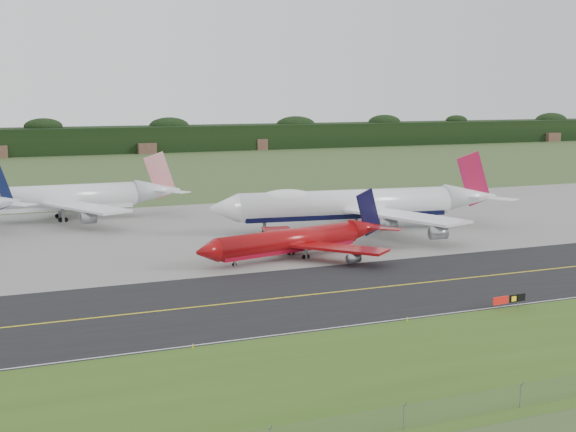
{
  "coord_description": "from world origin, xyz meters",
  "views": [
    {
      "loc": [
        -51.58,
        -102.59,
        27.84
      ],
      "look_at": [
        1.12,
        22.0,
        6.95
      ],
      "focal_mm": 50.0,
      "sensor_mm": 36.0,
      "label": 1
    }
  ],
  "objects_px": {
    "jet_ba_747": "(356,204)",
    "taxiway_sign": "(509,299)",
    "jet_red_737": "(298,240)",
    "jet_star_tail": "(60,198)"
  },
  "relations": [
    {
      "from": "taxiway_sign",
      "to": "jet_ba_747",
      "type": "bearing_deg",
      "value": 80.96
    },
    {
      "from": "jet_red_737",
      "to": "jet_star_tail",
      "type": "bearing_deg",
      "value": 119.52
    },
    {
      "from": "jet_star_tail",
      "to": "jet_ba_747",
      "type": "bearing_deg",
      "value": -34.08
    },
    {
      "from": "jet_ba_747",
      "to": "taxiway_sign",
      "type": "xyz_separation_m",
      "value": [
        -9.79,
        -61.54,
        -4.08
      ]
    },
    {
      "from": "jet_red_737",
      "to": "jet_star_tail",
      "type": "xyz_separation_m",
      "value": [
        -32.25,
        56.96,
        1.88
      ]
    },
    {
      "from": "jet_red_737",
      "to": "jet_star_tail",
      "type": "distance_m",
      "value": 65.48
    },
    {
      "from": "jet_star_tail",
      "to": "taxiway_sign",
      "type": "bearing_deg",
      "value": -65.73
    },
    {
      "from": "jet_star_tail",
      "to": "taxiway_sign",
      "type": "xyz_separation_m",
      "value": [
        44.23,
        -98.1,
        -3.58
      ]
    },
    {
      "from": "jet_red_737",
      "to": "jet_star_tail",
      "type": "height_order",
      "value": "jet_star_tail"
    },
    {
      "from": "jet_red_737",
      "to": "taxiway_sign",
      "type": "bearing_deg",
      "value": -73.76
    }
  ]
}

